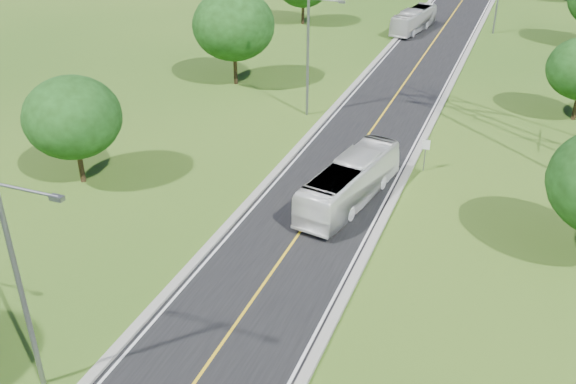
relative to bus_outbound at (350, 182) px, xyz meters
name	(u,v)px	position (x,y,z in m)	size (l,w,h in m)	color
ground	(413,71)	(-1.65, 28.33, -1.51)	(260.00, 260.00, 0.00)	#274E16
road	(424,55)	(-1.65, 34.33, -1.48)	(8.00, 150.00, 0.06)	black
curb_left	(386,50)	(-5.90, 34.33, -1.40)	(0.50, 150.00, 0.22)	gray
curb_right	(464,58)	(2.60, 34.33, -1.40)	(0.50, 150.00, 0.22)	gray
speed_limit_sign	(425,150)	(3.55, 6.32, 0.09)	(0.55, 0.09, 2.40)	slate
streetlight_near_left	(15,268)	(-7.65, -19.67, 4.44)	(5.90, 0.25, 10.00)	slate
streetlight_mid_left	(308,45)	(-7.65, 13.33, 4.44)	(5.90, 0.25, 10.00)	slate
tree_lb	(73,117)	(-17.65, -3.67, 3.14)	(6.30, 6.30, 7.33)	black
tree_lc	(234,25)	(-16.65, 18.33, 4.07)	(7.56, 7.56, 8.79)	black
bus_outbound	(350,182)	(0.00, 0.00, 0.00)	(2.43, 10.39, 2.89)	white
bus_inbound	(414,20)	(-4.85, 43.67, -0.09)	(2.27, 9.71, 2.70)	silver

